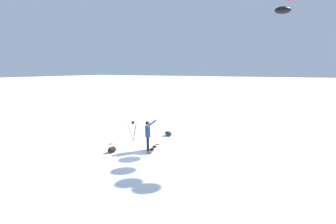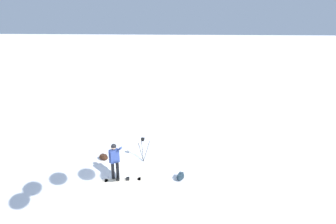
{
  "view_description": "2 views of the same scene",
  "coord_description": "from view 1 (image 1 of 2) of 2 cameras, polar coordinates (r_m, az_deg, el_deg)",
  "views": [
    {
      "loc": [
        5.4,
        -10.13,
        4.47
      ],
      "look_at": [
        -0.12,
        0.85,
        2.04
      ],
      "focal_mm": 22.55,
      "sensor_mm": 36.0,
      "label": 1
    },
    {
      "loc": [
        9.84,
        2.98,
        6.78
      ],
      "look_at": [
        2.01,
        2.15,
        4.17
      ],
      "focal_mm": 29.03,
      "sensor_mm": 36.0,
      "label": 2
    }
  ],
  "objects": [
    {
      "name": "gear_bag_small",
      "position": [
        12.24,
        -14.89,
        -9.81
      ],
      "size": [
        0.5,
        0.59,
        0.3
      ],
      "color": "black",
      "rests_on": "ground_plane"
    },
    {
      "name": "ground_plane",
      "position": [
        12.31,
        -1.31,
        -10.08
      ],
      "size": [
        300.0,
        300.0,
        0.0
      ],
      "primitive_type": "plane",
      "color": "white"
    },
    {
      "name": "snowboarder",
      "position": [
        11.86,
        -5.48,
        -5.61
      ],
      "size": [
        0.56,
        0.72,
        1.74
      ],
      "color": "black",
      "rests_on": "ground_plane"
    },
    {
      "name": "camera_tripod",
      "position": [
        13.58,
        -9.42,
        -4.04
      ],
      "size": [
        0.64,
        0.53,
        1.31
      ],
      "color": "#262628",
      "rests_on": "ground_plane"
    },
    {
      "name": "gear_bag_large",
      "position": [
        14.67,
        0.08,
        -5.87
      ],
      "size": [
        0.63,
        0.45,
        0.31
      ],
      "color": "#192833",
      "rests_on": "ground_plane"
    },
    {
      "name": "snowboard",
      "position": [
        12.42,
        -4.01,
        -9.8
      ],
      "size": [
        0.62,
        1.87,
        0.1
      ],
      "color": "beige",
      "rests_on": "ground_plane"
    }
  ]
}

